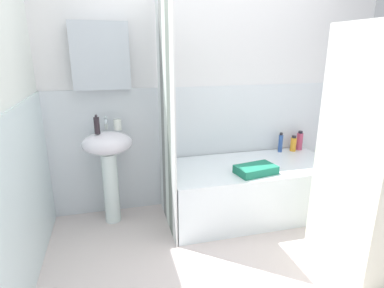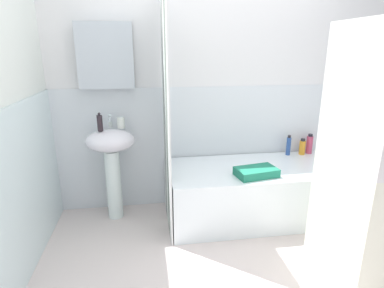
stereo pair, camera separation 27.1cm
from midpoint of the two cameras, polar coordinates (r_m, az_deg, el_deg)
name	(u,v)px [view 2 (the right image)]	position (r m, az deg, el deg)	size (l,w,h in m)	color
ground_plane	(251,281)	(2.47, 13.97, -23.12)	(4.80, 5.60, 0.04)	silver
wall_back_tiled	(208,92)	(3.11, 5.54, 9.27)	(3.60, 0.18, 2.40)	silver
wall_left_tiled	(3,120)	(2.24, -28.18, 3.77)	(0.07, 1.81, 2.40)	silver
sink	(111,154)	(2.91, -11.86, -1.89)	(0.44, 0.34, 0.86)	white
faucet	(110,121)	(2.91, -12.13, 4.06)	(0.03, 0.12, 0.12)	silver
soap_dispenser	(100,123)	(2.80, -13.76, 3.72)	(0.05, 0.05, 0.16)	#2A2027
toothbrush_cup	(121,123)	(2.88, -10.18, 3.78)	(0.07, 0.07, 0.09)	silver
bathtub	(253,192)	(3.09, 13.58, -8.47)	(1.59, 0.75, 0.50)	white
shower_curtain	(166,117)	(2.64, -1.80, 4.92)	(0.01, 0.75, 2.00)	white
shampoo_bottle	(309,144)	(3.53, 22.63, -0.07)	(0.06, 0.06, 0.21)	#BF4466
lotion_bottle	(302,147)	(3.47, 21.53, -0.55)	(0.06, 0.06, 0.17)	orange
conditioner_bottle	(288,146)	(3.39, 19.33, -0.32)	(0.04, 0.04, 0.21)	#2F529C
towel_folded	(256,172)	(2.78, 14.36, -5.01)	(0.35, 0.21, 0.07)	#1F775B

